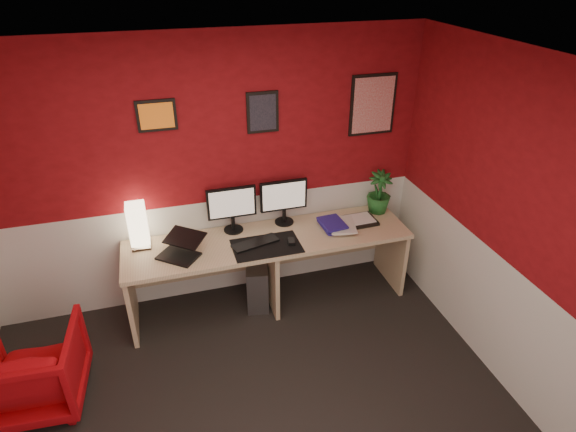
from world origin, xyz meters
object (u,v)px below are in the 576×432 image
Objects in this scene: potted_plant at (379,192)px; shoji_lamp at (138,227)px; armchair at (33,369)px; laptop at (177,246)px; monitor_left at (232,203)px; pc_tower at (257,281)px; zen_tray at (357,221)px; monitor_right at (284,196)px; desk at (270,271)px.

shoji_lamp is at bearing -179.92° from potted_plant.
armchair is at bearing -136.28° from shoji_lamp.
shoji_lamp is at bearing 178.45° from laptop.
shoji_lamp reaches higher than armchair.
monitor_left is 0.83m from pc_tower.
shoji_lamp is 0.57× the size of armchair.
zen_tray is 2.97m from armchair.
shoji_lamp is 0.69× the size of monitor_right.
desk is 7.88× the size of laptop.
monitor_right reaches higher than desk.
monitor_left is at bearing -179.07° from monitor_right.
monitor_left is (-0.28, 0.22, 0.66)m from desk.
shoji_lamp is 2.02m from zen_tray.
armchair is (-1.16, -0.56, -0.52)m from laptop.
monitor_right is (1.03, 0.31, 0.18)m from laptop.
monitor_left is 1.45m from potted_plant.
desk is 1.32m from potted_plant.
shoji_lamp is at bearing -132.32° from armchair.
laptop reaches higher than pc_tower.
laptop is 0.57× the size of monitor_left.
potted_plant reaches higher than desk.
monitor_right is at bearing 41.31° from pc_tower.
potted_plant is (1.45, -0.04, -0.08)m from monitor_left.
desk is 4.48× the size of monitor_left.
monitor_left reaches higher than desk.
shoji_lamp is 1.34m from armchair.
laptop is 0.57× the size of monitor_right.
pc_tower is 0.64× the size of armchair.
laptop is 0.94× the size of zen_tray.
zen_tray is (1.70, 0.12, -0.09)m from laptop.
zen_tray is at bearing 10.97° from pc_tower.
armchair is (-3.14, -0.83, -0.62)m from potted_plant.
monitor_right reaches higher than pc_tower.
desk is 6.13× the size of potted_plant.
monitor_left is at bearing -148.95° from armchair.
zen_tray is (0.89, 0.04, 0.38)m from desk.
potted_plant reaches higher than pc_tower.
monitor_left is (0.83, 0.04, 0.09)m from shoji_lamp.
laptop is at bearing -176.13° from zen_tray.
pc_tower is (0.70, 0.13, -0.61)m from laptop.
monitor_right is (0.21, 0.23, 0.66)m from desk.
laptop is at bearing -158.03° from pc_tower.
monitor_right reaches higher than shoji_lamp.
monitor_right is at bearing 56.34° from laptop.
potted_plant is (0.28, 0.15, 0.20)m from zen_tray.
pc_tower is at bearing -150.36° from monitor_right.
pc_tower is at bearing -7.56° from shoji_lamp.
armchair is at bearing -162.03° from desk.
shoji_lamp is 2.28m from potted_plant.
pc_tower is at bearing -173.93° from potted_plant.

